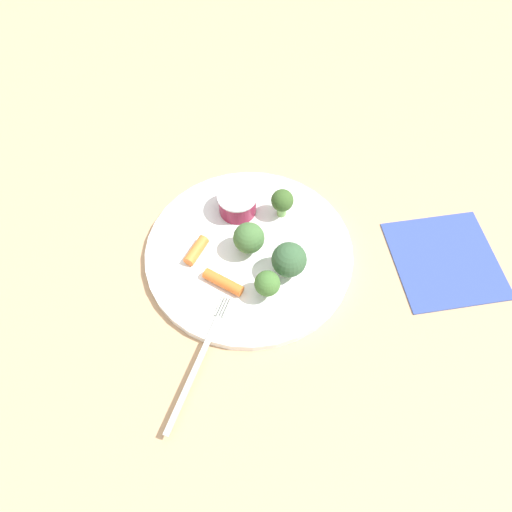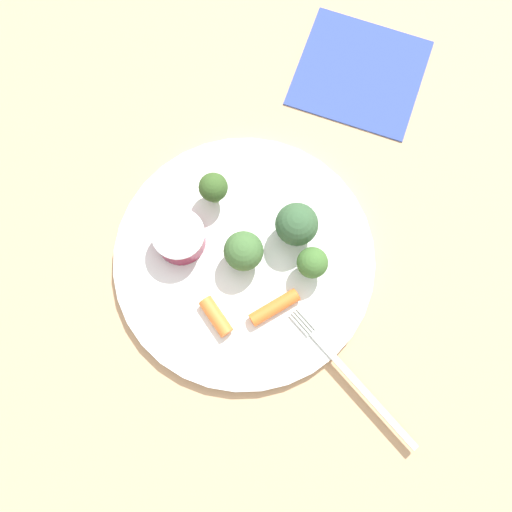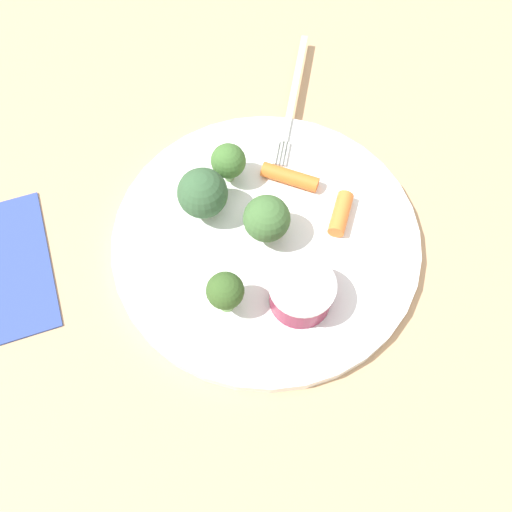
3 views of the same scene
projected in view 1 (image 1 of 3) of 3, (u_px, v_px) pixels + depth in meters
ground_plane at (249, 255)px, 0.67m from camera, size 2.40×2.40×0.00m
plate at (249, 252)px, 0.66m from camera, size 0.27×0.27×0.01m
sauce_cup at (240, 202)px, 0.68m from camera, size 0.05×0.05×0.03m
broccoli_floret_0 at (289, 260)px, 0.61m from camera, size 0.04×0.04×0.05m
broccoli_floret_1 at (282, 201)px, 0.67m from camera, size 0.03×0.03×0.04m
broccoli_floret_2 at (249, 238)px, 0.63m from camera, size 0.04×0.04×0.05m
broccoli_floret_3 at (267, 284)px, 0.60m from camera, size 0.03×0.03×0.04m
carrot_stick_0 at (223, 282)px, 0.62m from camera, size 0.05×0.05×0.01m
carrot_stick_1 at (196, 250)px, 0.65m from camera, size 0.04×0.04×0.01m
fork at (200, 359)px, 0.57m from camera, size 0.15×0.11×0.00m
napkin at (445, 260)px, 0.66m from camera, size 0.15×0.15×0.00m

